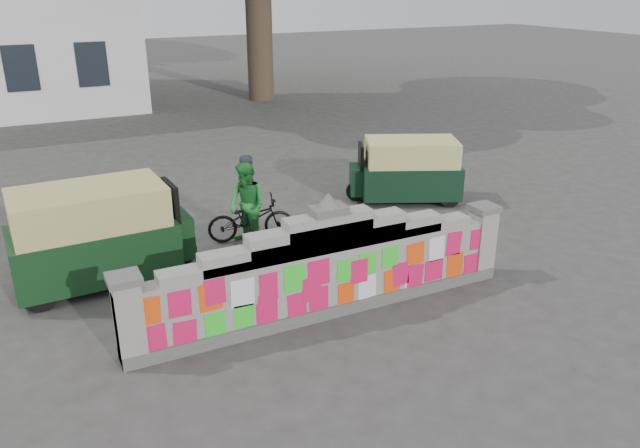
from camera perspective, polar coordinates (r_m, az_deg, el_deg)
The scene contains 7 objects.
ground at distance 10.00m, azimuth 0.71°, elevation -8.12°, with size 100.00×100.00×0.00m, color #383533.
parapet_wall at distance 9.65m, azimuth 0.74°, elevation -4.26°, with size 6.48×0.44×2.01m.
cyclist_bike at distance 12.57m, azimuth -6.38°, elevation 0.46°, with size 0.60×1.72×0.90m, color black.
cyclist_rider at distance 12.47m, azimuth -6.43°, elevation 1.80°, with size 0.56×0.37×1.53m, color black.
pedestrian at distance 12.21m, azimuth -6.68°, elevation 1.74°, with size 0.82×0.64×1.68m, color #248532.
rickshaw_left at distance 11.28m, azimuth -19.67°, elevation -0.84°, with size 3.14×1.55×1.72m.
rickshaw_right at distance 14.86m, azimuth 8.01°, elevation 4.98°, with size 2.72×2.07×1.47m.
Camera 1 is at (-4.00, -7.71, 4.95)m, focal length 35.00 mm.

